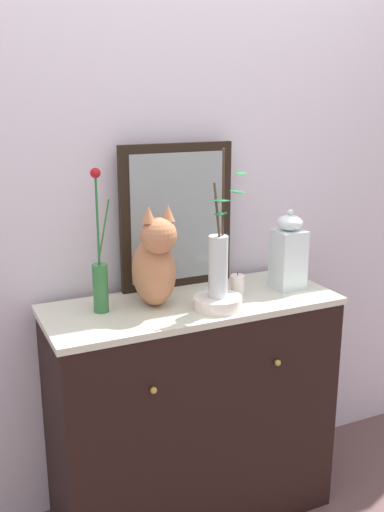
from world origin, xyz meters
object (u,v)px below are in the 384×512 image
object	(u,v)px
mirror_leaning	(177,217)
bowl_porcelain	(218,302)
cat_sitting	(154,263)
vase_glass_clear	(219,261)
candle_pillar	(237,286)
sideboard	(192,411)
jar_lidded_porcelain	(288,253)
vase_slim_green	(100,277)

from	to	relation	value
mirror_leaning	bowl_porcelain	bearing A→B (deg)	-84.15
cat_sitting	vase_glass_clear	size ratio (longest dim) A/B	0.78
candle_pillar	vase_glass_clear	bearing A→B (deg)	-148.99
sideboard	candle_pillar	size ratio (longest dim) A/B	10.93
bowl_porcelain	vase_glass_clear	xyz separation A→B (m)	(0.00, -0.00, 0.16)
mirror_leaning	bowl_porcelain	world-z (taller)	mirror_leaning
jar_lidded_porcelain	candle_pillar	world-z (taller)	jar_lidded_porcelain
jar_lidded_porcelain	candle_pillar	distance (m)	0.27
cat_sitting	bowl_porcelain	size ratio (longest dim) A/B	2.36
cat_sitting	bowl_porcelain	distance (m)	0.27
candle_pillar	mirror_leaning	bearing A→B (deg)	123.45
cat_sitting	vase_slim_green	distance (m)	0.20
jar_lidded_porcelain	candle_pillar	xyz separation A→B (m)	(-0.24, -0.02, -0.10)
vase_slim_green	jar_lidded_porcelain	xyz separation A→B (m)	(0.77, -0.06, 0.02)
sideboard	vase_glass_clear	xyz separation A→B (m)	(0.06, -0.11, 0.65)
vase_slim_green	candle_pillar	world-z (taller)	vase_slim_green
bowl_porcelain	vase_glass_clear	distance (m)	0.16
mirror_leaning	vase_glass_clear	xyz separation A→B (m)	(0.03, -0.30, -0.11)
mirror_leaning	vase_glass_clear	distance (m)	0.32
sideboard	vase_glass_clear	bearing A→B (deg)	-61.50
cat_sitting	vase_glass_clear	distance (m)	0.24
sideboard	bowl_porcelain	distance (m)	0.51
sideboard	vase_slim_green	xyz separation A→B (m)	(-0.34, 0.04, 0.60)
vase_slim_green	bowl_porcelain	xyz separation A→B (m)	(0.40, -0.15, -0.11)
sideboard	bowl_porcelain	bearing A→B (deg)	-61.78
jar_lidded_porcelain	bowl_porcelain	bearing A→B (deg)	-165.77
sideboard	candle_pillar	distance (m)	0.55
vase_slim_green	jar_lidded_porcelain	distance (m)	0.77
sideboard	vase_slim_green	size ratio (longest dim) A/B	2.16
sideboard	bowl_porcelain	world-z (taller)	bowl_porcelain
sideboard	vase_glass_clear	world-z (taller)	vase_glass_clear
cat_sitting	candle_pillar	size ratio (longest dim) A/B	4.11
mirror_leaning	bowl_porcelain	xyz separation A→B (m)	(0.03, -0.30, -0.27)
bowl_porcelain	vase_glass_clear	bearing A→B (deg)	-46.02
vase_glass_clear	candle_pillar	world-z (taller)	vase_glass_clear
jar_lidded_porcelain	vase_slim_green	bearing A→B (deg)	175.88
cat_sitting	mirror_leaning	bearing A→B (deg)	46.35
bowl_porcelain	candle_pillar	distance (m)	0.14
sideboard	bowl_porcelain	xyz separation A→B (m)	(0.06, -0.10, 0.49)
mirror_leaning	vase_glass_clear	world-z (taller)	vase_glass_clear
bowl_porcelain	candle_pillar	bearing A→B (deg)	30.14
vase_glass_clear	cat_sitting	bearing A→B (deg)	147.00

